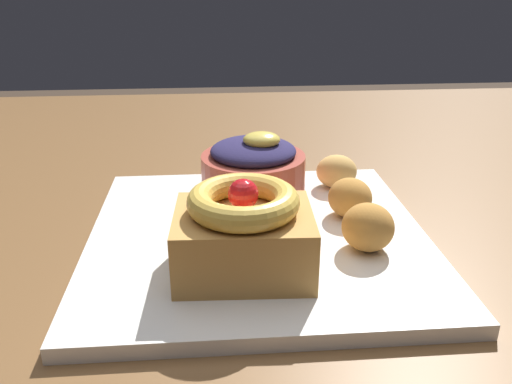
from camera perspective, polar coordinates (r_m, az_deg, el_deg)
dining_table at (r=0.62m, az=-1.63°, el=-7.76°), size 1.32×0.93×0.73m
front_plate at (r=0.46m, az=0.21°, el=-4.88°), size 0.28×0.28×0.01m
cake_slice at (r=0.39m, az=-1.32°, el=-4.18°), size 0.10×0.08×0.07m
berry_ramekin at (r=0.50m, az=-0.27°, el=2.08°), size 0.10×0.10×0.07m
fritter_front at (r=0.43m, az=11.74°, el=-3.66°), size 0.04×0.04×0.04m
fritter_middle at (r=0.48m, az=9.91°, el=-0.60°), size 0.04×0.04×0.03m
fritter_back at (r=0.55m, az=8.51°, el=2.18°), size 0.04×0.04×0.03m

